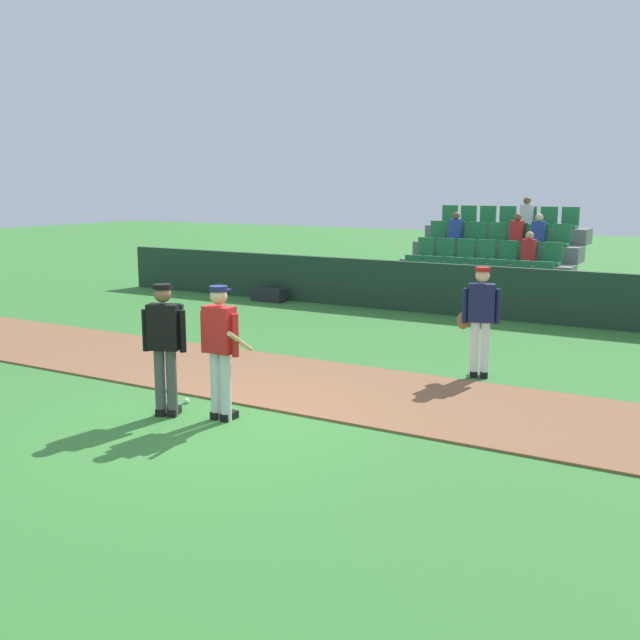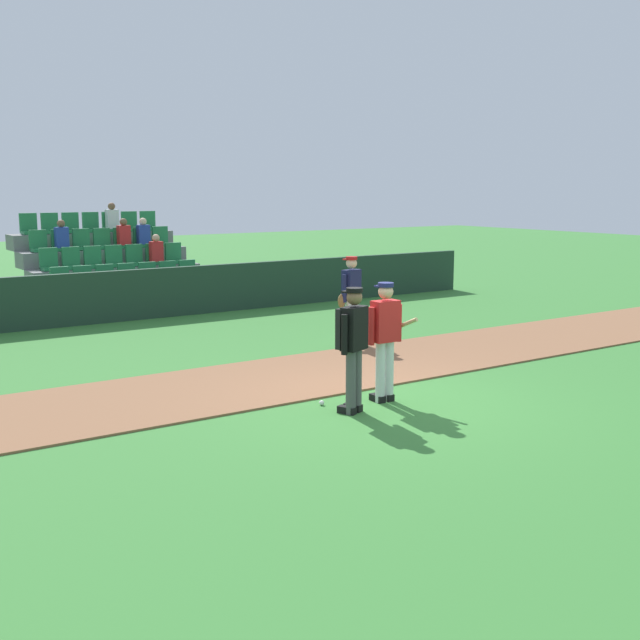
% 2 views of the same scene
% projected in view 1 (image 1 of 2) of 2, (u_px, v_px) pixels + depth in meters
% --- Properties ---
extents(ground_plane, '(80.00, 80.00, 0.00)m').
position_uv_depth(ground_plane, '(217.00, 421.00, 9.64)').
color(ground_plane, '#387A33').
extents(infield_dirt_path, '(28.00, 2.79, 0.03)m').
position_uv_depth(infield_dirt_path, '(301.00, 383.00, 11.42)').
color(infield_dirt_path, brown).
rests_on(infield_dirt_path, ground).
extents(dugout_fence, '(20.00, 0.16, 1.20)m').
position_uv_depth(dugout_fence, '(459.00, 290.00, 17.28)').
color(dugout_fence, '#1E3828').
rests_on(dugout_fence, ground).
extents(stadium_bleachers, '(4.45, 3.80, 2.70)m').
position_uv_depth(stadium_bleachers, '(490.00, 274.00, 19.21)').
color(stadium_bleachers, slate).
rests_on(stadium_bleachers, ground).
extents(batter_red_jersey, '(0.69, 0.78, 1.76)m').
position_uv_depth(batter_red_jersey, '(221.00, 347.00, 9.49)').
color(batter_red_jersey, silver).
rests_on(batter_red_jersey, ground).
extents(umpire_home_plate, '(0.55, 0.42, 1.76)m').
position_uv_depth(umpire_home_plate, '(165.00, 342.00, 9.68)').
color(umpire_home_plate, '#4C4C4C').
rests_on(umpire_home_plate, ground).
extents(runner_navy_jersey, '(0.67, 0.40, 1.76)m').
position_uv_depth(runner_navy_jersey, '(480.00, 318.00, 11.64)').
color(runner_navy_jersey, white).
rests_on(runner_navy_jersey, ground).
extents(baseball, '(0.07, 0.07, 0.07)m').
position_uv_depth(baseball, '(187.00, 401.00, 10.39)').
color(baseball, white).
rests_on(baseball, ground).
extents(equipment_bag, '(0.90, 0.36, 0.36)m').
position_uv_depth(equipment_bag, '(269.00, 295.00, 19.47)').
color(equipment_bag, '#232328').
rests_on(equipment_bag, ground).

